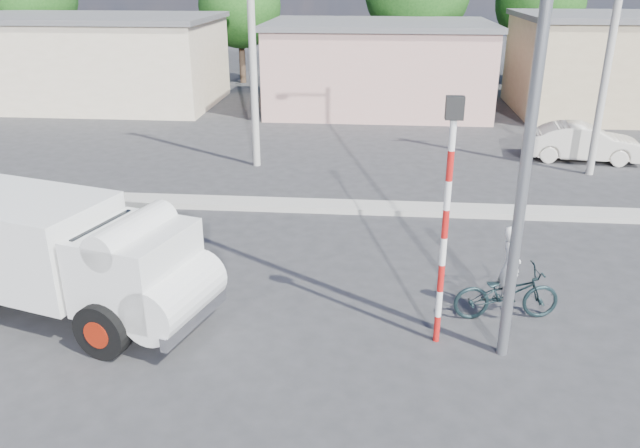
# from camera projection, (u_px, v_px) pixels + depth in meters

# --- Properties ---
(ground_plane) EXTENTS (120.00, 120.00, 0.00)m
(ground_plane) POSITION_uv_depth(u_px,v_px,m) (243.00, 381.00, 10.03)
(ground_plane) COLOR #2C2C2F
(ground_plane) RESTS_ON ground
(median) EXTENTS (40.00, 0.80, 0.16)m
(median) POSITION_uv_depth(u_px,v_px,m) (301.00, 205.00, 17.39)
(median) COLOR #99968E
(median) RESTS_ON ground
(truck) EXTENTS (5.80, 3.41, 2.26)m
(truck) POSITION_uv_depth(u_px,v_px,m) (69.00, 255.00, 11.53)
(truck) COLOR black
(truck) RESTS_ON ground
(bicycle) EXTENTS (2.07, 0.97, 1.05)m
(bicycle) POSITION_uv_depth(u_px,v_px,m) (507.00, 293.00, 11.70)
(bicycle) COLOR #172729
(bicycle) RESTS_ON ground
(cyclist) EXTENTS (0.46, 0.62, 1.58)m
(cyclist) POSITION_uv_depth(u_px,v_px,m) (508.00, 280.00, 11.60)
(cyclist) COLOR white
(cyclist) RESTS_ON ground
(car_cream) EXTENTS (3.99, 1.74, 1.28)m
(car_cream) POSITION_uv_depth(u_px,v_px,m) (583.00, 142.00, 21.62)
(car_cream) COLOR beige
(car_cream) RESTS_ON ground
(traffic_pole) EXTENTS (0.28, 0.18, 4.36)m
(traffic_pole) POSITION_uv_depth(u_px,v_px,m) (447.00, 204.00, 10.18)
(traffic_pole) COLOR red
(traffic_pole) RESTS_ON ground
(streetlight) EXTENTS (2.34, 0.22, 9.00)m
(streetlight) POSITION_uv_depth(u_px,v_px,m) (528.00, 59.00, 8.94)
(streetlight) COLOR slate
(streetlight) RESTS_ON ground
(building_row) EXTENTS (37.80, 7.30, 4.44)m
(building_row) POSITION_uv_depth(u_px,v_px,m) (359.00, 63.00, 29.46)
(building_row) COLOR beige
(building_row) RESTS_ON ground
(utility_poles) EXTENTS (35.40, 0.24, 8.00)m
(utility_poles) POSITION_uv_depth(u_px,v_px,m) (419.00, 44.00, 19.32)
(utility_poles) COLOR #99968E
(utility_poles) RESTS_ON ground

